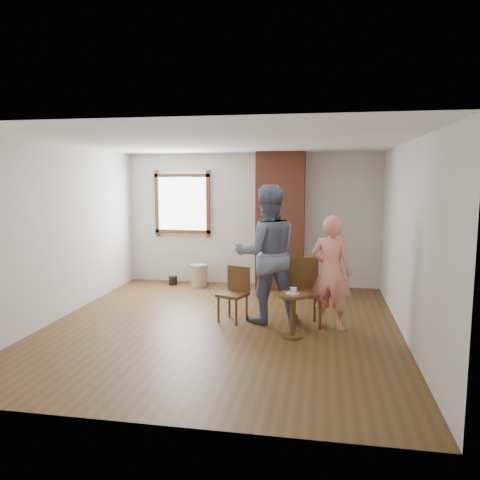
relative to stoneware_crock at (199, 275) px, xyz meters
name	(u,v)px	position (x,y,z in m)	size (l,w,h in m)	color
ground	(222,326)	(0.99, -2.40, -0.21)	(5.50, 5.50, 0.00)	brown
room_shell	(226,198)	(0.93, -1.79, 1.60)	(5.04, 5.52, 2.62)	silver
brick_chimney	(280,221)	(1.59, 0.10, 1.09)	(0.90, 0.50, 2.60)	#9F4F38
stoneware_crock	(199,275)	(0.00, 0.00, 0.00)	(0.33, 0.33, 0.43)	tan
dark_pot	(173,280)	(-0.53, 0.00, -0.13)	(0.17, 0.17, 0.17)	black
dining_chair_left	(235,291)	(1.12, -2.08, 0.24)	(0.49, 0.49, 0.81)	brown
dining_chair_right	(304,288)	(2.14, -2.09, 0.33)	(0.54, 0.54, 0.96)	brown
side_table	(292,308)	(2.01, -2.69, 0.19)	(0.40, 0.40, 0.60)	brown
cake_plate	(293,293)	(2.01, -2.69, 0.39)	(0.18, 0.18, 0.01)	white
cake_slice	(293,291)	(2.02, -2.69, 0.42)	(0.08, 0.07, 0.06)	white
man	(267,254)	(1.58, -2.02, 0.80)	(0.98, 0.77, 2.02)	#151C3C
person_pink	(331,273)	(2.52, -2.23, 0.59)	(0.59, 0.39, 1.61)	#FB907D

